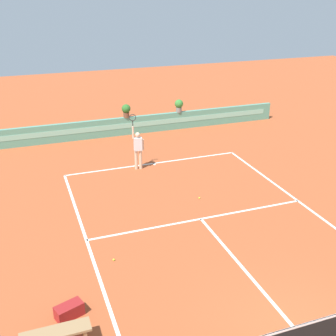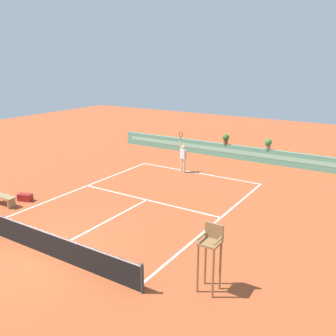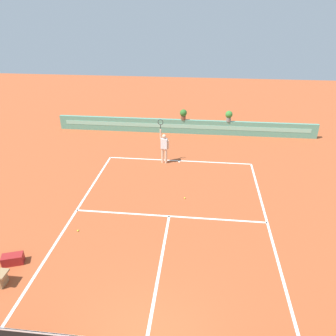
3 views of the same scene
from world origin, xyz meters
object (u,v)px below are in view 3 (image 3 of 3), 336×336
(gear_bag, at_px, (13,259))
(potted_plant_right, at_px, (229,115))
(tennis_player, at_px, (164,146))
(tennis_ball_mid_court, at_px, (78,231))
(potted_plant_centre, at_px, (183,114))
(tennis_ball_near_baseline, at_px, (185,198))

(gear_bag, distance_m, potted_plant_right, 15.68)
(tennis_player, height_order, potted_plant_right, tennis_player)
(tennis_ball_mid_court, relative_size, potted_plant_centre, 0.09)
(tennis_ball_near_baseline, bearing_deg, gear_bag, -139.75)
(gear_bag, xyz_separation_m, potted_plant_right, (8.13, 13.35, 1.23))
(tennis_ball_near_baseline, relative_size, tennis_ball_mid_court, 1.00)
(gear_bag, relative_size, tennis_player, 0.27)
(tennis_player, height_order, potted_plant_centre, tennis_player)
(potted_plant_right, relative_size, potted_plant_centre, 1.00)
(tennis_ball_near_baseline, distance_m, potted_plant_centre, 8.66)
(tennis_player, distance_m, tennis_ball_mid_court, 7.14)
(tennis_ball_mid_court, distance_m, potted_plant_centre, 11.98)
(tennis_player, xyz_separation_m, potted_plant_right, (3.84, 4.86, 0.36))
(tennis_ball_mid_court, bearing_deg, potted_plant_centre, 73.24)
(gear_bag, bearing_deg, potted_plant_centre, 69.35)
(tennis_ball_mid_court, xyz_separation_m, potted_plant_right, (6.53, 11.40, 1.38))
(tennis_player, bearing_deg, tennis_ball_near_baseline, -68.92)
(potted_plant_centre, bearing_deg, tennis_ball_mid_court, -106.76)
(gear_bag, xyz_separation_m, tennis_ball_near_baseline, (5.70, 4.82, -0.15))
(gear_bag, relative_size, tennis_ball_near_baseline, 10.29)
(tennis_player, bearing_deg, potted_plant_right, 51.66)
(tennis_ball_near_baseline, xyz_separation_m, potted_plant_right, (2.43, 8.53, 1.38))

